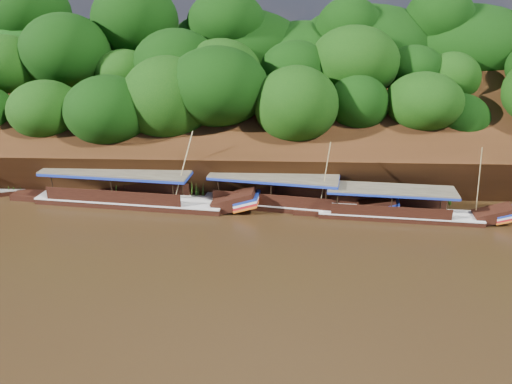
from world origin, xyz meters
TOP-DOWN VIEW (x-y plane):
  - ground at (0.00, 0.00)m, footprint 160.00×160.00m
  - riverbank at (-0.01, 22.73)m, footprint 120.00×30.06m
  - boat_0 at (10.75, 6.46)m, footprint 13.98×3.50m
  - boat_1 at (2.30, 7.94)m, footprint 14.96×4.45m
  - boat_2 at (-9.48, 8.05)m, footprint 17.65×4.22m
  - reeds at (-2.62, 9.54)m, footprint 50.71×2.29m

SIDE VIEW (x-z plane):
  - ground at x=0.00m, z-range 0.00..0.00m
  - boat_0 at x=10.75m, z-range -2.69..3.71m
  - boat_1 at x=2.30m, z-range -2.52..3.68m
  - boat_2 at x=-9.48m, z-range -2.62..3.86m
  - reeds at x=-2.62m, z-range -0.22..2.02m
  - riverbank at x=-0.01m, z-range -7.81..11.59m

